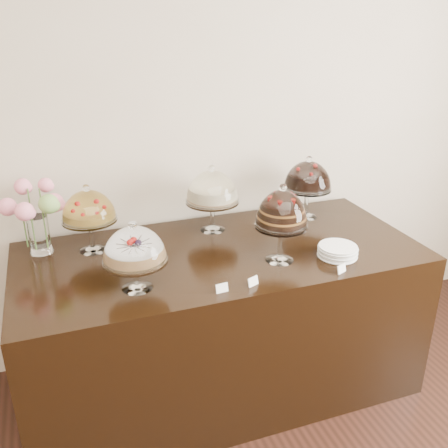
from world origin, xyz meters
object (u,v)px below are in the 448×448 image
object	(u,v)px
cake_stand_choco_layer	(282,212)
cake_stand_dark_choco	(308,178)
cake_stand_fruit_tart	(89,209)
plate_stack	(338,251)
display_counter	(221,320)
cake_stand_cheesecake	(212,189)
flower_vase	(36,212)
cake_stand_sugar_sponge	(134,248)

from	to	relation	value
cake_stand_choco_layer	cake_stand_dark_choco	bearing A→B (deg)	49.69
cake_stand_fruit_tart	cake_stand_choco_layer	bearing A→B (deg)	-26.40
cake_stand_fruit_tart	plate_stack	xyz separation A→B (m)	(1.23, -0.52, -0.21)
display_counter	cake_stand_fruit_tart	bearing A→B (deg)	159.58
cake_stand_choco_layer	cake_stand_cheesecake	bearing A→B (deg)	112.60
cake_stand_choco_layer	cake_stand_cheesecake	size ratio (longest dim) A/B	1.05
cake_stand_cheesecake	plate_stack	world-z (taller)	cake_stand_cheesecake
cake_stand_fruit_tart	flower_vase	distance (m)	0.27
cake_stand_sugar_sponge	cake_stand_choco_layer	size ratio (longest dim) A/B	0.81
display_counter	cake_stand_fruit_tart	size ratio (longest dim) A/B	5.78
cake_stand_sugar_sponge	cake_stand_cheesecake	distance (m)	0.77
display_counter	cake_stand_choco_layer	xyz separation A→B (m)	(0.25, -0.21, 0.72)
plate_stack	display_counter	bearing A→B (deg)	153.99
cake_stand_dark_choco	flower_vase	distance (m)	1.60
cake_stand_cheesecake	cake_stand_fruit_tart	bearing A→B (deg)	-176.53
cake_stand_sugar_sponge	plate_stack	xyz separation A→B (m)	(1.07, -0.03, -0.18)
cake_stand_choco_layer	flower_vase	bearing A→B (deg)	156.43
cake_stand_sugar_sponge	cake_stand_cheesecake	world-z (taller)	cake_stand_cheesecake
cake_stand_cheesecake	plate_stack	xyz separation A→B (m)	(0.52, -0.56, -0.22)
flower_vase	plate_stack	world-z (taller)	flower_vase
cake_stand_sugar_sponge	flower_vase	distance (m)	0.69
cake_stand_choco_layer	cake_stand_dark_choco	world-z (taller)	cake_stand_choco_layer
cake_stand_cheesecake	cake_stand_dark_choco	bearing A→B (deg)	-0.14
flower_vase	plate_stack	distance (m)	1.61
cake_stand_sugar_sponge	cake_stand_dark_choco	world-z (taller)	cake_stand_dark_choco
cake_stand_sugar_sponge	cake_stand_cheesecake	size ratio (longest dim) A/B	0.86
cake_stand_choco_layer	flower_vase	distance (m)	1.29
flower_vase	cake_stand_fruit_tart	bearing A→B (deg)	-12.79
cake_stand_cheesecake	flower_vase	xyz separation A→B (m)	(-0.97, 0.02, -0.02)
display_counter	cake_stand_choco_layer	distance (m)	0.80
cake_stand_sugar_sponge	flower_vase	size ratio (longest dim) A/B	0.87
plate_stack	cake_stand_cheesecake	bearing A→B (deg)	132.49
cake_stand_choco_layer	plate_stack	distance (m)	0.40
cake_stand_choco_layer	plate_stack	size ratio (longest dim) A/B	2.05
cake_stand_choco_layer	cake_stand_dark_choco	distance (m)	0.65
cake_stand_fruit_tart	flower_vase	bearing A→B (deg)	167.21
cake_stand_cheesecake	flower_vase	distance (m)	0.97
cake_stand_choco_layer	flower_vase	world-z (taller)	cake_stand_choco_layer
plate_stack	cake_stand_choco_layer	bearing A→B (deg)	167.77
cake_stand_sugar_sponge	plate_stack	world-z (taller)	cake_stand_sugar_sponge
cake_stand_fruit_tart	display_counter	bearing A→B (deg)	-20.42
cake_stand_fruit_tart	flower_vase	size ratio (longest dim) A/B	0.96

